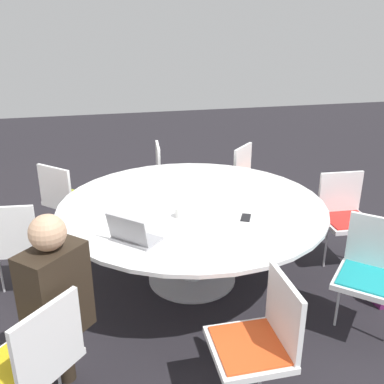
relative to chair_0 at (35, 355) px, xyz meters
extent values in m
plane|color=black|center=(1.31, -1.16, -0.52)|extent=(16.00, 16.00, 0.00)
cylinder|color=#B7B7BC|center=(1.31, -1.16, -0.51)|extent=(0.78, 0.78, 0.02)
cylinder|color=#B7B7BC|center=(1.31, -1.16, -0.16)|extent=(0.19, 0.19, 0.69)
cylinder|color=white|center=(1.31, -1.16, 0.20)|extent=(2.24, 2.24, 0.03)
cube|color=white|center=(0.05, 0.05, -0.07)|extent=(0.61, 0.61, 0.04)
cube|color=gold|center=(0.05, 0.05, -0.05)|extent=(0.54, 0.53, 0.01)
cube|color=white|center=(-0.09, -0.09, 0.15)|extent=(0.32, 0.31, 0.40)
cylinder|color=silver|center=(0.18, -0.08, -0.31)|extent=(0.02, 0.02, 0.43)
cube|color=white|center=(-0.14, -1.14, -0.07)|extent=(0.45, 0.43, 0.04)
cube|color=#E04C1E|center=(-0.14, -1.14, -0.05)|extent=(0.39, 0.38, 0.01)
cube|color=white|center=(-0.14, -1.34, 0.15)|extent=(0.42, 0.04, 0.40)
cylinder|color=silver|center=(0.04, -1.14, -0.31)|extent=(0.02, 0.02, 0.43)
cube|color=white|center=(0.30, -2.20, -0.07)|extent=(0.61, 0.61, 0.04)
cube|color=teal|center=(0.30, -2.20, -0.05)|extent=(0.53, 0.54, 0.01)
cube|color=white|center=(0.44, -2.34, 0.15)|extent=(0.31, 0.32, 0.40)
cylinder|color=silver|center=(0.42, -2.07, -0.31)|extent=(0.02, 0.02, 0.43)
cube|color=white|center=(1.21, -2.61, -0.07)|extent=(0.45, 0.47, 0.04)
cube|color=red|center=(1.21, -2.61, -0.05)|extent=(0.40, 0.41, 0.01)
cube|color=white|center=(1.40, -2.62, 0.15)|extent=(0.06, 0.42, 0.40)
cylinder|color=silver|center=(1.19, -2.79, -0.31)|extent=(0.02, 0.02, 0.43)
cylinder|color=silver|center=(1.22, -2.43, -0.31)|extent=(0.02, 0.02, 0.43)
cube|color=white|center=(2.34, -2.18, -0.07)|extent=(0.61, 0.61, 0.04)
cube|color=#E04C1E|center=(2.34, -2.18, -0.05)|extent=(0.54, 0.53, 0.01)
cube|color=white|center=(2.48, -2.04, 0.15)|extent=(0.32, 0.31, 0.40)
cylinder|color=silver|center=(2.47, -2.30, -0.31)|extent=(0.02, 0.02, 0.43)
cylinder|color=silver|center=(2.21, -2.05, -0.31)|extent=(0.02, 0.02, 0.43)
cube|color=white|center=(2.75, -1.30, -0.07)|extent=(0.48, 0.46, 0.04)
cube|color=olive|center=(2.75, -1.30, -0.05)|extent=(0.42, 0.41, 0.01)
cube|color=white|center=(2.77, -1.11, 0.15)|extent=(0.42, 0.07, 0.40)
cylinder|color=silver|center=(2.93, -1.32, -0.31)|extent=(0.02, 0.02, 0.43)
cylinder|color=silver|center=(2.57, -1.29, -0.31)|extent=(0.02, 0.02, 0.43)
cube|color=white|center=(2.33, -0.13, -0.07)|extent=(0.61, 0.61, 0.04)
cube|color=olive|center=(2.33, -0.13, -0.05)|extent=(0.54, 0.54, 0.01)
cube|color=white|center=(2.19, 0.00, 0.15)|extent=(0.32, 0.32, 0.40)
cylinder|color=silver|center=(2.45, 0.00, -0.31)|extent=(0.02, 0.02, 0.43)
cylinder|color=silver|center=(2.20, -0.26, -0.31)|extent=(0.02, 0.02, 0.43)
cube|color=white|center=(1.46, 0.28, -0.07)|extent=(0.46, 0.48, 0.04)
cube|color=#E04C1E|center=(1.46, 0.28, -0.05)|extent=(0.41, 0.42, 0.01)
cube|color=white|center=(1.27, 0.30, 0.15)|extent=(0.07, 0.42, 0.40)
cylinder|color=silver|center=(1.48, 0.46, -0.31)|extent=(0.02, 0.02, 0.43)
cylinder|color=silver|center=(1.44, 0.10, -0.31)|extent=(0.02, 0.02, 0.43)
cylinder|color=#2D2319|center=(0.22, 0.02, -0.29)|extent=(0.10, 0.10, 0.47)
cylinder|color=#2D2319|center=(0.35, -0.11, -0.29)|extent=(0.10, 0.10, 0.47)
cube|color=#2D2319|center=(0.22, -0.12, 0.22)|extent=(0.41, 0.41, 0.55)
sphere|color=tan|center=(0.22, -0.12, 0.60)|extent=(0.20, 0.20, 0.20)
cube|color=#99999E|center=(0.75, -0.63, 0.23)|extent=(0.37, 0.37, 0.02)
cube|color=#99999E|center=(0.68, -0.56, 0.33)|extent=(0.26, 0.27, 0.20)
cube|color=black|center=(0.69, -0.57, 0.33)|extent=(0.23, 0.24, 0.17)
cylinder|color=white|center=(1.05, -1.01, 0.26)|extent=(0.08, 0.08, 0.08)
cube|color=black|center=(0.92, -1.50, 0.22)|extent=(0.16, 0.12, 0.01)
cube|color=#661E56|center=(0.68, -2.60, -0.38)|extent=(0.36, 0.16, 0.28)
camera|label=1|loc=(-1.92, -0.39, 1.61)|focal=40.00mm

